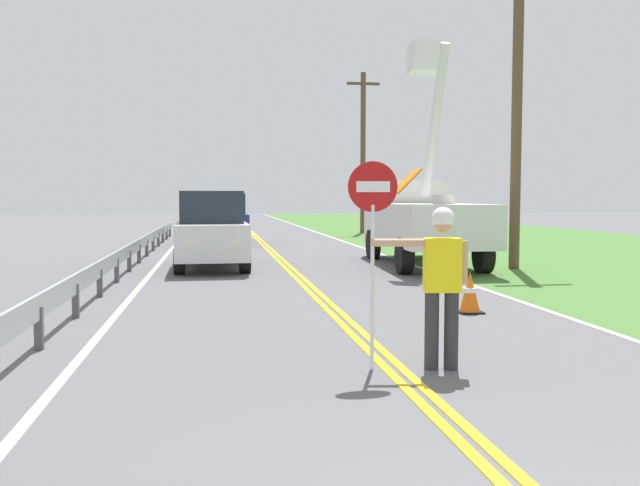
# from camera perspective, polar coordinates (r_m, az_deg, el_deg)

# --- Properties ---
(grass_verge_right) EXTENTS (16.00, 110.00, 0.01)m
(grass_verge_right) POSITION_cam_1_polar(r_m,az_deg,el_deg) (26.33, 22.19, -0.61)
(grass_verge_right) COLOR #477533
(grass_verge_right) RESTS_ON ground
(centerline_yellow_left) EXTENTS (0.11, 110.00, 0.01)m
(centerline_yellow_left) POSITION_cam_1_polar(r_m,az_deg,el_deg) (22.64, -4.07, -1.02)
(centerline_yellow_left) COLOR yellow
(centerline_yellow_left) RESTS_ON ground
(centerline_yellow_right) EXTENTS (0.11, 110.00, 0.01)m
(centerline_yellow_right) POSITION_cam_1_polar(r_m,az_deg,el_deg) (22.66, -3.61, -1.01)
(centerline_yellow_right) COLOR yellow
(centerline_yellow_right) RESTS_ON ground
(edge_line_right) EXTENTS (0.12, 110.00, 0.01)m
(edge_line_right) POSITION_cam_1_polar(r_m,az_deg,el_deg) (23.24, 5.04, -0.90)
(edge_line_right) COLOR silver
(edge_line_right) RESTS_ON ground
(edge_line_left) EXTENTS (0.12, 110.00, 0.01)m
(edge_line_left) POSITION_cam_1_polar(r_m,az_deg,el_deg) (22.62, -12.96, -1.11)
(edge_line_left) COLOR silver
(edge_line_left) RESTS_ON ground
(flagger_worker) EXTENTS (1.08, 0.31, 1.83)m
(flagger_worker) POSITION_cam_1_polar(r_m,az_deg,el_deg) (7.63, 10.22, -2.84)
(flagger_worker) COLOR #2D2D33
(flagger_worker) RESTS_ON ground
(stop_sign_paddle) EXTENTS (0.56, 0.04, 2.33)m
(stop_sign_paddle) POSITION_cam_1_polar(r_m,az_deg,el_deg) (7.48, 4.48, 2.16)
(stop_sign_paddle) COLOR silver
(stop_sign_paddle) RESTS_ON ground
(utility_bucket_truck) EXTENTS (2.95, 6.91, 6.20)m
(utility_bucket_truck) POSITION_cam_1_polar(r_m,az_deg,el_deg) (19.71, 8.43, 2.40)
(utility_bucket_truck) COLOR silver
(utility_bucket_truck) RESTS_ON ground
(oncoming_suv_nearest) EXTENTS (1.97, 4.63, 2.10)m
(oncoming_suv_nearest) POSITION_cam_1_polar(r_m,az_deg,el_deg) (18.65, -9.16, 1.15)
(oncoming_suv_nearest) COLOR silver
(oncoming_suv_nearest) RESTS_ON ground
(oncoming_suv_second) EXTENTS (1.94, 4.62, 2.10)m
(oncoming_suv_second) POSITION_cam_1_polar(r_m,az_deg,el_deg) (28.37, -8.11, 2.08)
(oncoming_suv_second) COLOR navy
(oncoming_suv_second) RESTS_ON ground
(utility_pole_near) EXTENTS (1.80, 0.28, 7.94)m
(utility_pole_near) POSITION_cam_1_polar(r_m,az_deg,el_deg) (19.06, 16.32, 10.40)
(utility_pole_near) COLOR brown
(utility_pole_near) RESTS_ON ground
(utility_pole_mid) EXTENTS (1.80, 0.28, 8.69)m
(utility_pole_mid) POSITION_cam_1_polar(r_m,az_deg,el_deg) (37.04, 3.66, 7.88)
(utility_pole_mid) COLOR brown
(utility_pole_mid) RESTS_ON ground
(traffic_cone_lead) EXTENTS (0.40, 0.40, 0.70)m
(traffic_cone_lead) POSITION_cam_1_polar(r_m,az_deg,el_deg) (11.56, 12.58, -4.15)
(traffic_cone_lead) COLOR orange
(traffic_cone_lead) RESTS_ON ground
(guardrail_left_shoulder) EXTENTS (0.10, 32.00, 0.71)m
(guardrail_left_shoulder) POSITION_cam_1_polar(r_m,az_deg,el_deg) (19.34, -15.46, -0.45)
(guardrail_left_shoulder) COLOR #9EA0A3
(guardrail_left_shoulder) RESTS_ON ground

